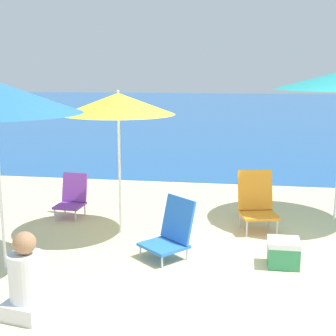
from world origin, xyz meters
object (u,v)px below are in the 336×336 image
beach_umbrella_yellow (118,104)px  beach_chair_orange (257,202)px  cooler_box (283,253)px  beach_chair_purple (72,196)px  person_seated_near (27,282)px  beach_chair_blue (171,231)px

beach_umbrella_yellow → beach_chair_orange: (1.93, 0.47, -1.43)m
cooler_box → beach_umbrella_yellow: bearing=159.3°
beach_umbrella_yellow → beach_chair_purple: bearing=145.7°
person_seated_near → cooler_box: 2.95m
beach_chair_orange → person_seated_near: 3.62m
beach_umbrella_yellow → beach_chair_blue: bearing=-41.4°
beach_chair_blue → person_seated_near: bearing=-83.1°
beach_chair_orange → beach_chair_blue: (-1.08, -1.22, -0.09)m
beach_chair_purple → beach_chair_blue: beach_chair_blue is taller
beach_chair_blue → cooler_box: beach_chair_blue is taller
beach_umbrella_yellow → person_seated_near: size_ratio=2.45×
beach_umbrella_yellow → beach_chair_purple: (-0.97, 0.66, -1.53)m
beach_umbrella_yellow → beach_chair_blue: beach_umbrella_yellow is taller
beach_umbrella_yellow → cooler_box: 2.91m
beach_chair_blue → person_seated_near: (-1.13, -1.65, 0.01)m
beach_chair_orange → cooler_box: (0.29, -1.31, -0.25)m
beach_chair_blue → cooler_box: 1.38m
beach_chair_blue → cooler_box: bearing=37.5°
beach_chair_purple → beach_chair_blue: (1.82, -1.41, 0.00)m
beach_chair_blue → person_seated_near: 2.00m
cooler_box → beach_chair_purple: bearing=154.8°
beach_chair_orange → beach_chair_blue: size_ratio=1.15×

